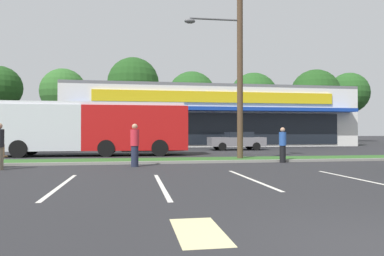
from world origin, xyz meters
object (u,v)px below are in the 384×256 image
(pedestrian_mid, at_px, (283,145))
(car_1, at_px, (46,142))
(car_2, at_px, (149,141))
(utility_pole, at_px, (237,56))
(pedestrian_near_bench, at_px, (135,145))
(car_0, at_px, (237,141))
(city_bus, at_px, (94,127))

(pedestrian_mid, bearing_deg, car_1, -128.73)
(car_2, bearing_deg, utility_pole, 112.24)
(car_1, relative_size, car_2, 1.03)
(pedestrian_near_bench, height_order, pedestrian_mid, pedestrian_near_bench)
(car_0, distance_m, car_2, 7.14)
(pedestrian_near_bench, bearing_deg, pedestrian_mid, 147.89)
(city_bus, relative_size, pedestrian_mid, 6.85)
(car_0, xyz_separation_m, car_1, (-14.75, 0.22, -0.05))
(car_2, distance_m, pedestrian_mid, 12.96)
(city_bus, bearing_deg, pedestrian_mid, 145.41)
(utility_pole, bearing_deg, car_2, 112.24)
(car_1, bearing_deg, pedestrian_near_bench, 116.36)
(pedestrian_near_bench, bearing_deg, utility_pole, 166.19)
(car_0, relative_size, pedestrian_mid, 2.67)
(car_1, height_order, pedestrian_mid, pedestrian_mid)
(utility_pole, xyz_separation_m, pedestrian_near_bench, (-5.20, -2.49, -4.44))
(car_0, relative_size, car_1, 0.99)
(car_0, height_order, pedestrian_mid, pedestrian_mid)
(pedestrian_near_bench, distance_m, pedestrian_mid, 7.01)
(car_1, bearing_deg, city_bus, 125.95)
(car_1, height_order, pedestrian_near_bench, pedestrian_near_bench)
(car_1, xyz_separation_m, pedestrian_near_bench, (6.50, -13.12, 0.19))
(city_bus, height_order, pedestrian_mid, city_bus)
(car_2, bearing_deg, car_1, -4.95)
(city_bus, distance_m, car_0, 12.01)
(car_0, bearing_deg, car_1, -0.87)
(pedestrian_near_bench, relative_size, pedestrian_mid, 1.08)
(city_bus, bearing_deg, car_1, -53.36)
(car_2, xyz_separation_m, pedestrian_near_bench, (-1.12, -12.46, 0.11))
(city_bus, height_order, car_0, city_bus)
(car_1, bearing_deg, pedestrian_mid, 137.72)
(city_bus, relative_size, pedestrian_near_bench, 6.37)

